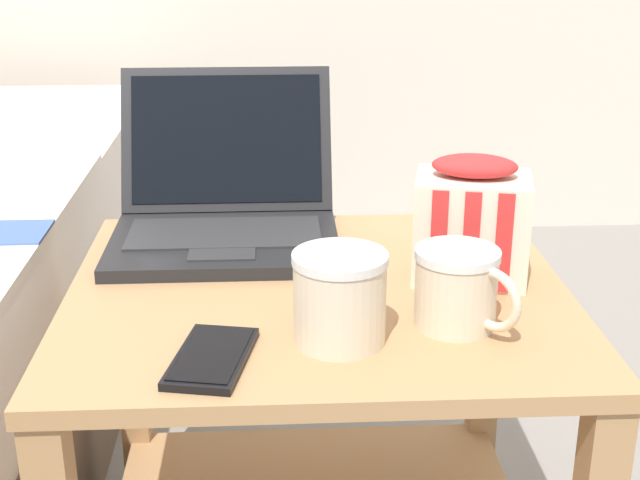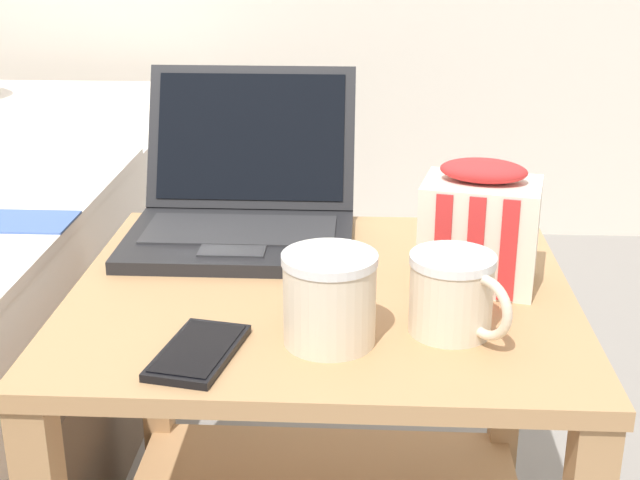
% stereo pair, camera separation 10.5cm
% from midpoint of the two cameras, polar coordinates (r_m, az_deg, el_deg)
% --- Properties ---
extents(bedside_table, '(0.63, 0.56, 0.50)m').
position_cam_midpoint_polar(bedside_table, '(1.20, -2.66, -10.94)').
color(bedside_table, tan).
rests_on(bedside_table, ground_plane).
extents(laptop, '(0.32, 0.32, 0.22)m').
position_cam_midpoint_polar(laptop, '(1.29, -8.43, 2.04)').
color(laptop, black).
rests_on(laptop, bedside_table).
extents(mug_front_left, '(0.11, 0.12, 0.09)m').
position_cam_midpoint_polar(mug_front_left, '(1.01, 5.91, -2.90)').
color(mug_front_left, beige).
rests_on(mug_front_left, bedside_table).
extents(mug_front_right, '(0.10, 0.14, 0.10)m').
position_cam_midpoint_polar(mug_front_right, '(0.97, -1.93, -3.44)').
color(mug_front_right, beige).
rests_on(mug_front_right, bedside_table).
extents(snack_bag, '(0.16, 0.13, 0.16)m').
position_cam_midpoint_polar(snack_bag, '(1.13, 7.06, 1.07)').
color(snack_bag, silver).
rests_on(snack_bag, bedside_table).
extents(cell_phone, '(0.10, 0.15, 0.01)m').
position_cam_midpoint_polar(cell_phone, '(0.96, -10.12, -7.50)').
color(cell_phone, black).
rests_on(cell_phone, bedside_table).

